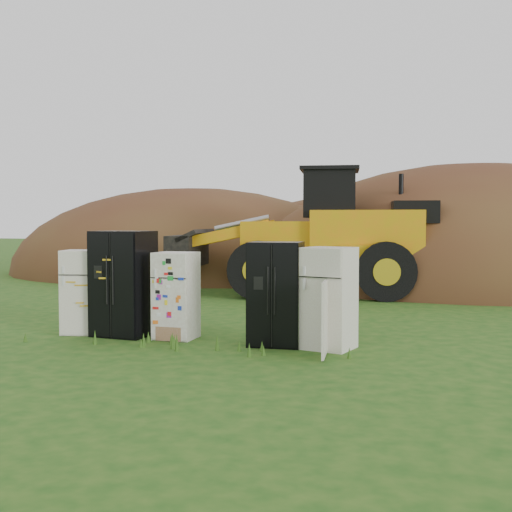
{
  "coord_description": "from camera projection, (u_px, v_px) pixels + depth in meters",
  "views": [
    {
      "loc": [
        4.6,
        -10.58,
        2.13
      ],
      "look_at": [
        0.39,
        2.0,
        1.43
      ],
      "focal_mm": 45.0,
      "sensor_mm": 36.0,
      "label": 1
    }
  ],
  "objects": [
    {
      "name": "wheel_loader",
      "position": [
        298.0,
        232.0,
        18.81
      ],
      "size": [
        8.11,
        4.48,
        3.71
      ],
      "primitive_type": null,
      "rotation": [
        0.0,
        0.0,
        0.19
      ],
      "color": "orange",
      "rests_on": "ground"
    },
    {
      "name": "dirt_mound_left",
      "position": [
        190.0,
        274.0,
        26.63
      ],
      "size": [
        15.54,
        11.65,
        7.08
      ],
      "primitive_type": "ellipsoid",
      "color": "#4D2518",
      "rests_on": "ground"
    },
    {
      "name": "fridge_open_door",
      "position": [
        329.0,
        298.0,
        10.77
      ],
      "size": [
        0.91,
        0.86,
        1.71
      ],
      "primitive_type": null,
      "rotation": [
        0.0,
        0.0,
        -0.21
      ],
      "color": "silver",
      "rests_on": "ground"
    },
    {
      "name": "ground",
      "position": [
        201.0,
        340.0,
        11.59
      ],
      "size": [
        120.0,
        120.0,
        0.0
      ],
      "primitive_type": "plane",
      "color": "#1B4B14",
      "rests_on": "ground"
    },
    {
      "name": "fridge_black_right",
      "position": [
        276.0,
        294.0,
        11.08
      ],
      "size": [
        0.97,
        0.84,
        1.79
      ],
      "primitive_type": null,
      "rotation": [
        0.0,
        0.0,
        0.11
      ],
      "color": "black",
      "rests_on": "ground"
    },
    {
      "name": "dirt_mound_back",
      "position": [
        384.0,
        272.0,
        27.47
      ],
      "size": [
        17.84,
        11.89,
        6.78
      ],
      "primitive_type": "ellipsoid",
      "color": "#4D2518",
      "rests_on": "ground"
    },
    {
      "name": "fridge_black_side",
      "position": [
        124.0,
        283.0,
        12.01
      ],
      "size": [
        1.07,
        0.86,
        1.97
      ],
      "primitive_type": null,
      "rotation": [
        0.0,
        0.0,
        -0.05
      ],
      "color": "black",
      "rests_on": "ground"
    },
    {
      "name": "fridge_leftmost",
      "position": [
        83.0,
        292.0,
        12.27
      ],
      "size": [
        0.86,
        0.84,
        1.6
      ],
      "primitive_type": null,
      "rotation": [
        0.0,
        0.0,
        0.27
      ],
      "color": "silver",
      "rests_on": "ground"
    },
    {
      "name": "fridge_sticker",
      "position": [
        176.0,
        295.0,
        11.72
      ],
      "size": [
        0.72,
        0.67,
        1.58
      ],
      "primitive_type": null,
      "rotation": [
        0.0,
        0.0,
        0.02
      ],
      "color": "white",
      "rests_on": "ground"
    },
    {
      "name": "dirt_mound_right",
      "position": [
        468.0,
        285.0,
        21.77
      ],
      "size": [
        15.38,
        11.28,
        8.22
      ],
      "primitive_type": "ellipsoid",
      "color": "#4D2518",
      "rests_on": "ground"
    }
  ]
}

